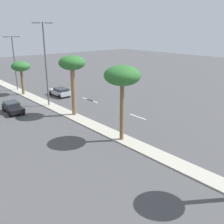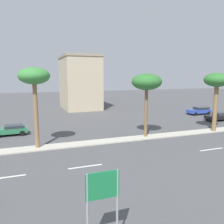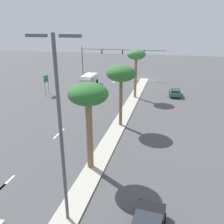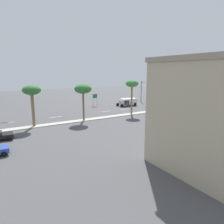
% 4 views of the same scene
% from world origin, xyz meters
% --- Properties ---
extents(ground_plane, '(160.00, 160.00, 0.00)m').
position_xyz_m(ground_plane, '(0.00, 33.42, 0.00)').
color(ground_plane, '#4C4C4F').
extents(lane_stripe_near, '(0.20, 2.80, 0.01)m').
position_xyz_m(lane_stripe_near, '(6.19, 12.61, 0.01)').
color(lane_stripe_near, silver).
rests_on(lane_stripe_near, ground).
extents(lane_stripe_mid, '(0.20, 2.80, 0.01)m').
position_xyz_m(lane_stripe_mid, '(6.19, 18.55, 0.01)').
color(lane_stripe_mid, silver).
rests_on(lane_stripe_mid, ground).
extents(lane_stripe_left, '(0.20, 2.80, 0.01)m').
position_xyz_m(lane_stripe_left, '(6.19, 31.42, 0.01)').
color(lane_stripe_left, silver).
rests_on(lane_stripe_left, ground).
extents(directional_road_sign, '(0.10, 1.45, 3.46)m').
position_xyz_m(directional_road_sign, '(15.30, 17.08, 2.49)').
color(directional_road_sign, gray).
rests_on(directional_road_sign, ground).
extents(commercial_building, '(12.13, 7.58, 11.46)m').
position_xyz_m(commercial_building, '(-27.50, 25.59, 5.75)').
color(commercial_building, tan).
rests_on(commercial_building, ground).
extents(palm_tree_mid, '(3.00, 3.00, 7.95)m').
position_xyz_m(palm_tree_mid, '(-0.11, 15.18, 6.97)').
color(palm_tree_mid, olive).
rests_on(palm_tree_mid, median_curb).
extents(palm_tree_near, '(3.47, 3.47, 7.38)m').
position_xyz_m(palm_tree_near, '(-0.22, 27.44, 6.42)').
color(palm_tree_near, brown).
rests_on(palm_tree_near, median_curb).
extents(palm_tree_outboard, '(3.23, 3.23, 7.49)m').
position_xyz_m(palm_tree_outboard, '(0.40, 37.14, 6.41)').
color(palm_tree_outboard, olive).
rests_on(palm_tree_outboard, median_curb).
extents(sedan_blue_leading, '(2.16, 4.36, 1.38)m').
position_xyz_m(sedan_blue_leading, '(-11.31, 44.72, 0.75)').
color(sedan_blue_leading, '#2D47AD').
rests_on(sedan_blue_leading, ground).
extents(sedan_green_mid, '(2.02, 4.03, 1.26)m').
position_xyz_m(sedan_green_mid, '(-6.73, 12.38, 0.70)').
color(sedan_green_mid, '#287047').
rests_on(sedan_green_mid, ground).
extents(sedan_black_near, '(2.15, 4.32, 1.34)m').
position_xyz_m(sedan_black_near, '(-5.18, 43.48, 0.73)').
color(sedan_black_near, black).
rests_on(sedan_black_near, ground).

